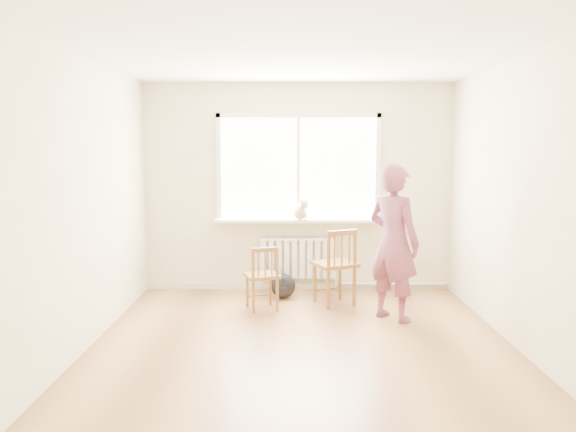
{
  "coord_description": "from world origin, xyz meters",
  "views": [
    {
      "loc": [
        -0.12,
        -5.07,
        1.85
      ],
      "look_at": [
        -0.13,
        1.2,
        1.1
      ],
      "focal_mm": 35.0,
      "sensor_mm": 36.0,
      "label": 1
    }
  ],
  "objects_px": {
    "chair_right": "(337,267)",
    "backpack": "(283,286)",
    "chair_left": "(263,278)",
    "person": "(393,243)",
    "cat": "(301,211)"
  },
  "relations": [
    {
      "from": "cat",
      "to": "person",
      "type": "bearing_deg",
      "value": -69.23
    },
    {
      "from": "backpack",
      "to": "person",
      "type": "bearing_deg",
      "value": -35.66
    },
    {
      "from": "cat",
      "to": "chair_right",
      "type": "bearing_deg",
      "value": -75.13
    },
    {
      "from": "chair_left",
      "to": "backpack",
      "type": "height_order",
      "value": "chair_left"
    },
    {
      "from": "chair_right",
      "to": "backpack",
      "type": "bearing_deg",
      "value": -50.24
    },
    {
      "from": "person",
      "to": "backpack",
      "type": "relative_size",
      "value": 5.49
    },
    {
      "from": "cat",
      "to": "backpack",
      "type": "distance_m",
      "value": 0.98
    },
    {
      "from": "chair_right",
      "to": "backpack",
      "type": "distance_m",
      "value": 0.78
    },
    {
      "from": "chair_left",
      "to": "person",
      "type": "distance_m",
      "value": 1.54
    },
    {
      "from": "backpack",
      "to": "chair_right",
      "type": "bearing_deg",
      "value": -26.39
    },
    {
      "from": "chair_right",
      "to": "backpack",
      "type": "xyz_separation_m",
      "value": [
        -0.64,
        0.32,
        -0.31
      ]
    },
    {
      "from": "chair_right",
      "to": "person",
      "type": "height_order",
      "value": "person"
    },
    {
      "from": "person",
      "to": "backpack",
      "type": "height_order",
      "value": "person"
    },
    {
      "from": "cat",
      "to": "backpack",
      "type": "height_order",
      "value": "cat"
    },
    {
      "from": "chair_left",
      "to": "person",
      "type": "bearing_deg",
      "value": 148.12
    }
  ]
}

